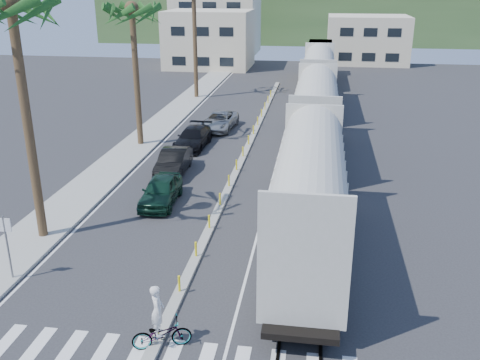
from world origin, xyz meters
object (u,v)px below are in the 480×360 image
car_lead (161,191)px  car_second (174,162)px  cyclist (161,328)px  street_sign (6,239)px

car_lead → car_second: 5.15m
car_lead → cyclist: cyclist is taller
street_sign → cyclist: 8.33m
car_second → cyclist: (4.30, -17.52, -0.03)m
street_sign → car_lead: (3.87, 9.07, -1.19)m
street_sign → car_lead: bearing=66.9°
car_lead → car_second: bearing=94.9°
car_second → cyclist: bearing=-78.0°
car_lead → car_second: car_second is taller
street_sign → car_lead: 9.93m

